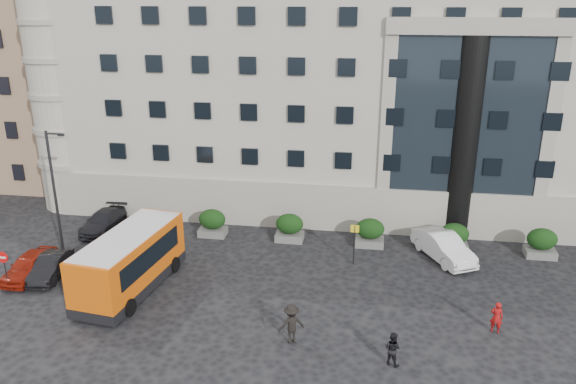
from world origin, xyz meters
name	(u,v)px	position (x,y,z in m)	size (l,w,h in m)	color
ground	(245,299)	(0.00, 0.00, 0.00)	(120.00, 120.00, 0.00)	black
civic_building	(373,74)	(6.00, 22.00, 9.00)	(44.00, 24.00, 18.00)	#A5A192
entrance_column	(464,141)	(12.00, 10.30, 6.50)	(1.80, 1.80, 13.00)	black
apartment_near	(23,58)	(-24.00, 20.00, 10.00)	(14.00, 14.00, 20.00)	#8C6C51
apartment_far	(90,32)	(-27.00, 38.00, 11.00)	(13.00, 13.00, 22.00)	#7E6649
hedge_a	(212,222)	(-4.00, 7.80, 0.93)	(1.80, 1.26, 1.84)	#545451
hedge_b	(290,227)	(1.20, 7.80, 0.93)	(1.80, 1.26, 1.84)	#545451
hedge_c	(370,232)	(6.40, 7.80, 0.93)	(1.80, 1.26, 1.84)	#545451
hedge_d	(454,237)	(11.60, 7.80, 0.93)	(1.80, 1.26, 1.84)	#545451
hedge_e	(542,243)	(16.80, 7.80, 0.93)	(1.80, 1.26, 1.84)	#545451
street_lamp	(56,191)	(-11.94, 3.00, 4.37)	(1.16, 0.18, 8.00)	#262628
bus_stop_sign	(354,238)	(5.50, 5.00, 1.73)	(0.50, 0.08, 2.52)	#262628
no_entry_sign	(4,263)	(-13.00, -1.04, 1.65)	(0.64, 0.16, 2.32)	#262628
minibus	(130,259)	(-6.36, 0.17, 1.77)	(3.63, 7.99, 3.22)	#DB550A
red_truck	(134,163)	(-14.05, 18.41, 1.50)	(2.73, 5.52, 2.93)	maroon
parked_car_a	(30,265)	(-12.68, 0.61, 0.70)	(1.65, 4.11, 1.40)	maroon
parked_car_b	(51,266)	(-11.50, 0.78, 0.63)	(1.34, 3.85, 1.27)	black
parked_car_c	(103,221)	(-11.61, 7.53, 0.65)	(1.82, 4.47, 1.30)	black
parked_car_d	(80,187)	(-16.62, 13.73, 0.75)	(2.50, 5.43, 1.51)	black
white_taxi	(443,247)	(10.85, 6.57, 0.80)	(1.70, 4.88, 1.61)	white
pedestrian_a	(496,317)	(12.51, -1.14, 0.80)	(0.59, 0.38, 1.61)	#A21010
pedestrian_b	(392,349)	(7.58, -4.38, 0.78)	(0.76, 0.59, 1.56)	black
pedestrian_c	(291,324)	(3.00, -3.44, 0.97)	(1.25, 0.72, 1.94)	black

